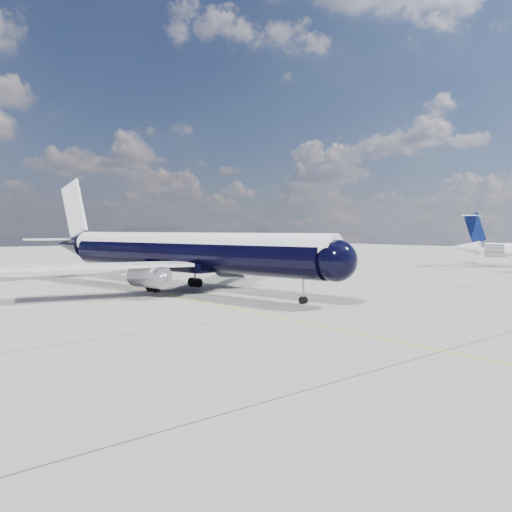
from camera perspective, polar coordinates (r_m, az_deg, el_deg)
name	(u,v)px	position (r m, az deg, el deg)	size (l,w,h in m)	color
ground	(150,291)	(56.04, -12.07, -3.90)	(320.00, 320.00, 0.00)	#99958E
taxiway_centerline	(172,295)	(51.67, -9.54, -4.45)	(0.16, 160.00, 0.01)	yellow
main_airliner	(175,252)	(56.49, -9.19, 0.50)	(38.11, 46.96, 13.66)	black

